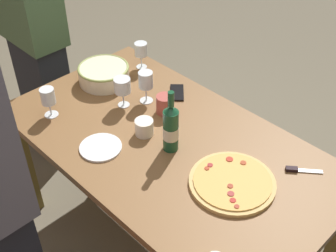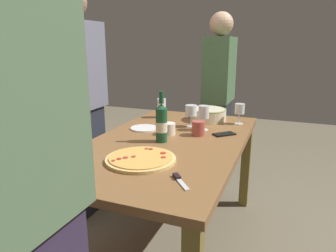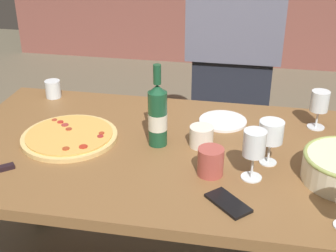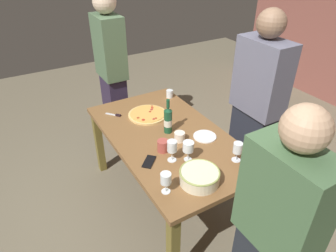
# 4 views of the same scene
# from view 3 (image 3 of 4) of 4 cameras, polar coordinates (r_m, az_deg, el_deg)

# --- Properties ---
(dining_table) EXTENTS (1.60, 0.90, 0.75)m
(dining_table) POSITION_cam_3_polar(r_m,az_deg,el_deg) (1.73, 0.00, -5.42)
(dining_table) COLOR brown
(dining_table) RESTS_ON ground
(pizza) EXTENTS (0.36, 0.36, 0.03)m
(pizza) POSITION_cam_3_polar(r_m,az_deg,el_deg) (1.78, -11.99, -1.19)
(pizza) COLOR #E1BA6F
(pizza) RESTS_ON dining_table
(wine_bottle) EXTENTS (0.07, 0.07, 0.31)m
(wine_bottle) POSITION_cam_3_polar(r_m,az_deg,el_deg) (1.66, -1.29, 1.39)
(wine_bottle) COLOR #184A2D
(wine_bottle) RESTS_ON dining_table
(wine_glass_near_pizza) EXTENTS (0.07, 0.07, 0.15)m
(wine_glass_near_pizza) POSITION_cam_3_polar(r_m,az_deg,el_deg) (1.88, 18.19, 2.69)
(wine_glass_near_pizza) COLOR white
(wine_glass_near_pizza) RESTS_ON dining_table
(wine_glass_by_bottle) EXTENTS (0.07, 0.07, 0.17)m
(wine_glass_by_bottle) POSITION_cam_3_polar(r_m,az_deg,el_deg) (1.48, 10.60, -2.29)
(wine_glass_by_bottle) COLOR white
(wine_glass_by_bottle) RESTS_ON dining_table
(wine_glass_far_right) EXTENTS (0.08, 0.08, 0.16)m
(wine_glass_far_right) POSITION_cam_3_polar(r_m,az_deg,el_deg) (1.58, 12.60, -0.81)
(wine_glass_far_right) COLOR white
(wine_glass_far_right) RESTS_ON dining_table
(cup_amber) EXTENTS (0.07, 0.07, 0.08)m
(cup_amber) POSITION_cam_3_polar(r_m,az_deg,el_deg) (2.16, -14.01, 4.45)
(cup_amber) COLOR white
(cup_amber) RESTS_ON dining_table
(cup_ceramic) EXTENTS (0.09, 0.09, 0.08)m
(cup_ceramic) POSITION_cam_3_polar(r_m,az_deg,el_deg) (1.69, 4.14, -1.28)
(cup_ceramic) COLOR white
(cup_ceramic) RESTS_ON dining_table
(cup_spare) EXTENTS (0.09, 0.09, 0.09)m
(cup_spare) POSITION_cam_3_polar(r_m,az_deg,el_deg) (1.52, 5.28, -4.39)
(cup_spare) COLOR #AF4B41
(cup_spare) RESTS_ON dining_table
(side_plate) EXTENTS (0.19, 0.19, 0.01)m
(side_plate) POSITION_cam_3_polar(r_m,az_deg,el_deg) (1.88, 6.78, 0.61)
(side_plate) COLOR white
(side_plate) RESTS_ON dining_table
(cell_phone) EXTENTS (0.15, 0.15, 0.01)m
(cell_phone) POSITION_cam_3_polar(r_m,az_deg,el_deg) (1.41, 7.42, -9.40)
(cell_phone) COLOR black
(cell_phone) RESTS_ON dining_table
(person_guest_right) EXTENTS (0.46, 0.24, 1.72)m
(person_guest_right) POSITION_cam_3_polar(r_m,az_deg,el_deg) (2.35, 8.11, 9.05)
(person_guest_right) COLOR #21242F
(person_guest_right) RESTS_ON ground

